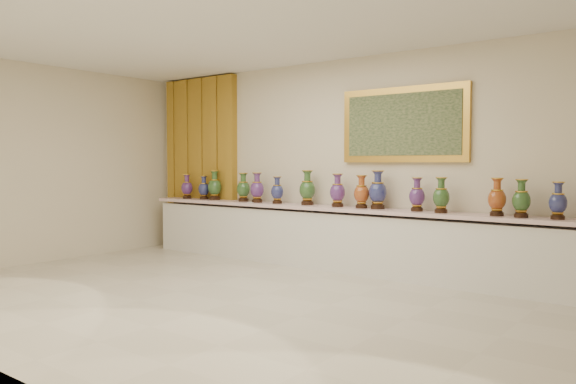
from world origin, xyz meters
The scene contains 19 objects.
ground centered at (0.00, 0.00, 0.00)m, with size 8.00×8.00×0.00m, color beige.
room centered at (-2.42, 2.44, 1.58)m, with size 8.00×8.00×8.00m.
counter centered at (0.00, 2.27, 0.44)m, with size 7.28×0.48×0.90m.
vase_0 centered at (-3.15, 2.22, 1.09)m, with size 0.26×0.26×0.42m.
vase_1 centered at (-2.77, 2.25, 1.08)m, with size 0.24×0.24×0.40m.
vase_2 centered at (-2.53, 2.27, 1.12)m, with size 0.27×0.27×0.49m.
vase_3 centered at (-1.88, 2.27, 1.11)m, with size 0.24×0.24×0.46m.
vase_4 centered at (-1.56, 2.23, 1.11)m, with size 0.29×0.29×0.47m.
vase_5 centered at (-1.16, 2.23, 1.08)m, with size 0.21×0.21×0.41m.
vase_6 centered at (-0.64, 2.29, 1.13)m, with size 0.29×0.29×0.51m.
vase_7 centered at (-0.10, 2.26, 1.11)m, with size 0.23×0.23×0.47m.
vase_8 centered at (0.29, 2.25, 1.10)m, with size 0.24×0.24×0.45m.
vase_9 centered at (0.52, 2.28, 1.13)m, with size 0.28×0.28×0.52m.
vase_10 centered at (1.09, 2.28, 1.09)m, with size 0.26×0.26×0.43m.
vase_11 centered at (1.43, 2.22, 1.10)m, with size 0.26×0.26×0.44m.
vase_12 centered at (2.10, 2.24, 1.10)m, with size 0.21×0.21×0.45m.
vase_13 centered at (2.38, 2.22, 1.09)m, with size 0.21×0.21×0.44m.
vase_14 centered at (2.76, 2.24, 1.09)m, with size 0.25×0.25×0.41m.
label_card centered at (-1.60, 2.13, 0.90)m, with size 0.10×0.06×0.00m, color white.
Camera 1 is at (4.12, -4.41, 1.52)m, focal length 35.00 mm.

